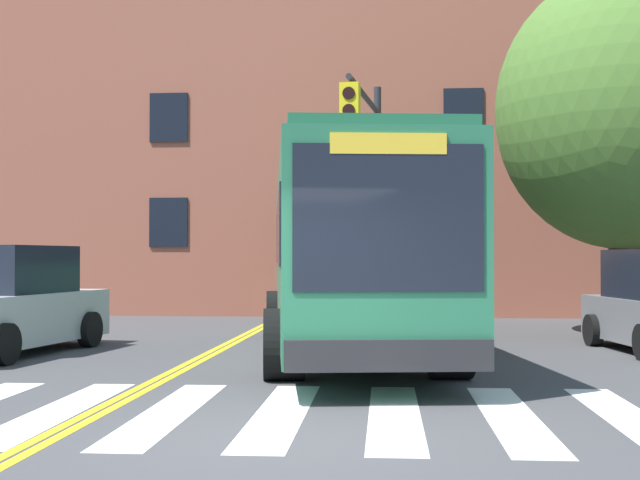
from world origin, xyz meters
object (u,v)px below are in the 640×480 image
car_silver_near_lane (5,305)px  car_navy_behind_bus (351,288)px  traffic_light_overhead (367,161)px  city_bus (346,249)px  street_tree_curbside_large (624,110)px

car_silver_near_lane → car_navy_behind_bus: size_ratio=1.08×
traffic_light_overhead → car_silver_near_lane: bearing=-155.3°
city_bus → street_tree_curbside_large: bearing=32.1°
city_bus → car_navy_behind_bus: bearing=92.4°
car_navy_behind_bus → street_tree_curbside_large: (6.13, -5.11, 4.02)m
car_silver_near_lane → car_navy_behind_bus: car_silver_near_lane is taller
car_silver_near_lane → traffic_light_overhead: (6.20, 2.85, 2.76)m
city_bus → car_silver_near_lane: size_ratio=2.49×
car_navy_behind_bus → car_silver_near_lane: bearing=-119.8°
street_tree_curbside_large → car_silver_near_lane: bearing=-158.7°
city_bus → traffic_light_overhead: (0.31, 1.93, 1.77)m
car_navy_behind_bus → city_bus: bearing=-87.6°
city_bus → traffic_light_overhead: bearing=80.8°
city_bus → car_navy_behind_bus: (-0.37, 8.73, -1.02)m
car_silver_near_lane → street_tree_curbside_large: 13.12m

